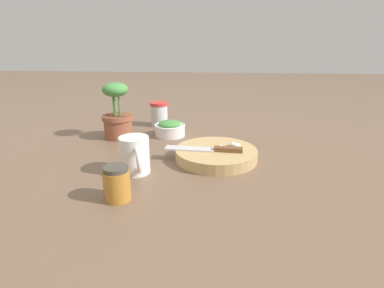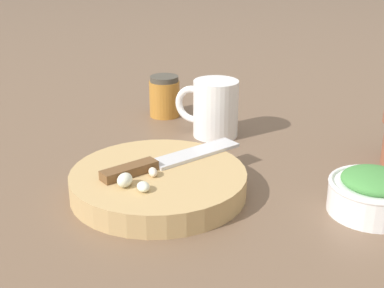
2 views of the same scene
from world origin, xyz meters
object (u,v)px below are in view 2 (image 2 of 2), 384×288
cutting_board (159,183)px  coffee_mug (214,108)px  herb_bowl (373,192)px  chef_knife (165,161)px  garlic_cloves (134,180)px  honey_jar (165,96)px

cutting_board → coffee_mug: 0.24m
herb_bowl → coffee_mug: 0.34m
chef_knife → herb_bowl: size_ratio=1.99×
herb_bowl → cutting_board: bearing=-142.3°
garlic_cloves → herb_bowl: 0.31m
chef_knife → herb_bowl: bearing=36.0°
cutting_board → coffee_mug: coffee_mug is taller
garlic_cloves → honey_jar: honey_jar is taller
coffee_mug → herb_bowl: bearing=-6.9°
chef_knife → coffee_mug: 0.22m
coffee_mug → honey_jar: size_ratio=1.42×
chef_knife → garlic_cloves: 0.08m
chef_knife → honey_jar: 0.31m
garlic_cloves → herb_bowl: (0.21, 0.22, -0.01)m
cutting_board → herb_bowl: herb_bowl is taller
honey_jar → herb_bowl: bearing=-5.3°
cutting_board → garlic_cloves: size_ratio=3.41×
cutting_board → garlic_cloves: garlic_cloves is taller
herb_bowl → honey_jar: 0.48m
chef_knife → honey_jar: size_ratio=2.87×
coffee_mug → chef_knife: bearing=-62.4°
herb_bowl → honey_jar: (-0.48, 0.04, 0.01)m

